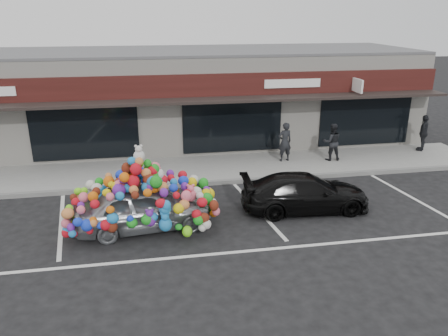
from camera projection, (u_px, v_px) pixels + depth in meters
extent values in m
plane|color=black|center=(170.00, 218.00, 13.32)|extent=(90.00, 90.00, 0.00)
cube|color=silver|center=(158.00, 99.00, 20.49)|extent=(24.00, 6.00, 4.20)
cube|color=#59595B|center=(155.00, 51.00, 19.76)|extent=(24.00, 6.00, 0.12)
cube|color=black|center=(159.00, 87.00, 17.28)|extent=(24.00, 0.18, 0.90)
cube|color=black|center=(160.00, 102.00, 16.96)|extent=(24.00, 1.20, 0.10)
cube|color=white|center=(357.00, 85.00, 18.20)|extent=(0.08, 0.95, 0.55)
cube|color=white|center=(293.00, 83.00, 18.06)|extent=(2.40, 0.04, 0.35)
cube|color=black|center=(85.00, 131.00, 17.41)|extent=(4.20, 0.12, 2.30)
cube|color=black|center=(232.00, 125.00, 18.38)|extent=(4.20, 0.12, 2.30)
cube|color=black|center=(365.00, 119.00, 19.35)|extent=(4.20, 0.12, 2.30)
cube|color=gray|center=(164.00, 172.00, 17.00)|extent=(26.00, 3.00, 0.15)
cube|color=slate|center=(166.00, 186.00, 15.61)|extent=(26.00, 0.18, 0.16)
cube|color=silver|center=(61.00, 224.00, 12.98)|extent=(0.73, 4.37, 0.01)
cube|color=silver|center=(257.00, 209.00, 13.95)|extent=(0.73, 4.37, 0.01)
cube|color=silver|center=(411.00, 197.00, 14.83)|extent=(0.73, 4.37, 0.01)
cube|color=silver|center=(250.00, 251.00, 11.51)|extent=(14.00, 0.12, 0.01)
imported|color=gray|center=(143.00, 207.00, 12.53)|extent=(2.00, 4.07, 1.33)
ellipsoid|color=red|center=(141.00, 169.00, 12.14)|extent=(1.36, 1.77, 1.00)
sphere|color=#DBF41D|center=(191.00, 196.00, 12.51)|extent=(0.34, 0.34, 0.34)
sphere|color=blue|center=(166.00, 222.00, 11.86)|extent=(0.36, 0.36, 0.36)
sphere|color=green|center=(117.00, 199.00, 13.22)|extent=(0.30, 0.30, 0.30)
sphere|color=pink|center=(140.00, 153.00, 11.98)|extent=(0.32, 0.32, 0.32)
sphere|color=orange|center=(101.00, 198.00, 12.32)|extent=(0.30, 0.30, 0.30)
imported|color=black|center=(305.00, 192.00, 13.73)|extent=(1.84, 4.10, 1.17)
imported|color=black|center=(285.00, 142.00, 17.74)|extent=(0.64, 0.47, 1.61)
imported|color=black|center=(332.00, 142.00, 17.86)|extent=(0.80, 0.65, 1.54)
imported|color=#2B262C|center=(423.00, 133.00, 19.10)|extent=(0.94, 0.93, 1.59)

